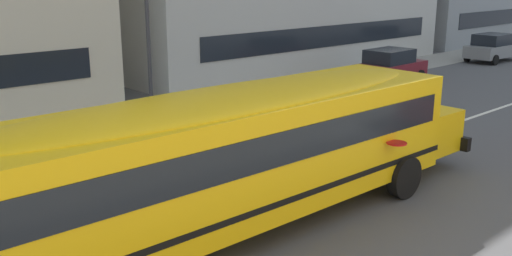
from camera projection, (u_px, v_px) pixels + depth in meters
The scene contains 6 objects.
ground_plane at pixel (299, 176), 14.69m from camera, with size 400.00×400.00×0.00m, color #4C4C4F.
sidewalk_far at pixel (130, 117), 20.72m from camera, with size 120.00×3.00×0.01m, color gray.
lane_centreline at pixel (299, 176), 14.69m from camera, with size 110.00×0.16×0.01m, color silver.
school_bus at pixel (238, 148), 11.22m from camera, with size 13.03×3.21×2.91m.
parked_car_grey_near_corner at pixel (493, 47), 33.67m from camera, with size 3.94×1.96×1.64m.
parked_car_maroon_end_of_row at pixel (390, 66), 26.88m from camera, with size 3.94×1.95×1.64m.
Camera 1 is at (-10.16, -9.47, 5.06)m, focal length 39.78 mm.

